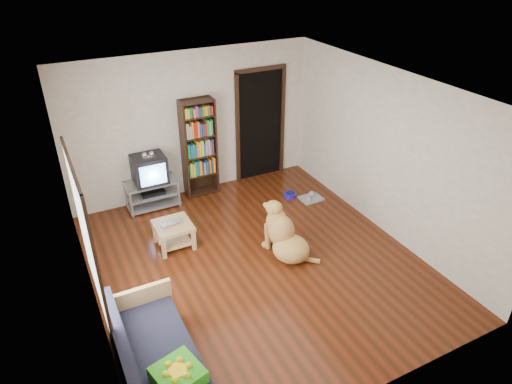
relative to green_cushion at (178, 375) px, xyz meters
name	(u,v)px	position (x,y,z in m)	size (l,w,h in m)	color
ground	(256,262)	(1.75, 1.77, -0.49)	(5.00, 5.00, 0.00)	#541F0E
ceiling	(256,91)	(1.75, 1.77, 2.11)	(5.00, 5.00, 0.00)	white
wall_back	(192,125)	(1.75, 4.27, 0.81)	(4.50, 4.50, 0.00)	silver
wall_front	(379,303)	(1.75, -0.73, 0.81)	(4.50, 4.50, 0.00)	silver
wall_left	(81,228)	(-0.50, 1.77, 0.81)	(5.00, 5.00, 0.00)	silver
wall_right	(387,154)	(4.00, 1.77, 0.81)	(5.00, 5.00, 0.00)	silver
green_cushion	(178,375)	(0.00, 0.00, 0.00)	(0.44, 0.44, 0.15)	green
laptop	(173,224)	(0.81, 2.69, -0.08)	(0.33, 0.21, 0.03)	silver
dog_bowl	(290,195)	(3.19, 3.21, -0.45)	(0.22, 0.22, 0.08)	#24169B
grey_rag	(311,198)	(3.49, 2.96, -0.48)	(0.40, 0.32, 0.03)	gray
window	(86,236)	(-0.48, 1.27, 1.01)	(0.03, 1.46, 1.70)	white
doorway	(260,122)	(3.10, 4.25, 0.63)	(1.03, 0.05, 2.19)	black
tv_stand	(152,193)	(0.85, 4.02, -0.22)	(0.90, 0.45, 0.50)	#99999E
crt_tv	(149,168)	(0.85, 4.04, 0.25)	(0.55, 0.52, 0.58)	black
bookshelf	(199,143)	(1.80, 4.11, 0.51)	(0.60, 0.30, 1.80)	black
sofa	(157,367)	(-0.12, 0.39, -0.23)	(0.80, 1.80, 0.80)	tan
coffee_table	(173,231)	(0.81, 2.72, -0.21)	(0.55, 0.55, 0.40)	tan
dog	(284,236)	(2.23, 1.78, -0.18)	(0.67, 0.95, 0.85)	#D5B051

